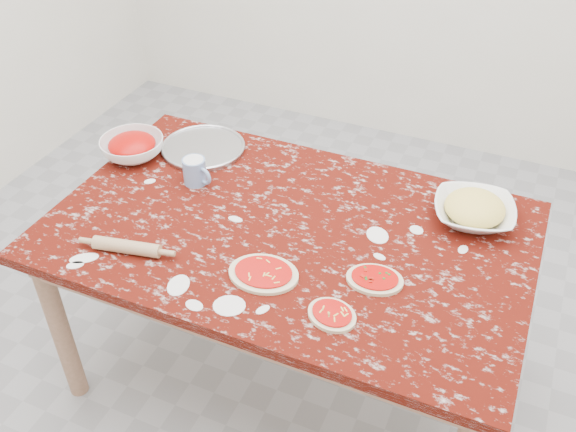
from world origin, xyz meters
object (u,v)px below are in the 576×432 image
(sauce_bowl, at_px, (132,148))
(cheese_bowl, at_px, (474,212))
(flour_mug, at_px, (195,171))
(pizza_tray, at_px, (203,148))
(worktable, at_px, (288,246))
(rolling_pin, at_px, (127,247))

(sauce_bowl, bearing_deg, cheese_bowl, 5.48)
(cheese_bowl, height_order, flour_mug, flour_mug)
(pizza_tray, bearing_deg, sauce_bowl, -146.07)
(worktable, xyz_separation_m, pizza_tray, (-0.51, 0.32, 0.09))
(pizza_tray, height_order, rolling_pin, rolling_pin)
(flour_mug, bearing_deg, pizza_tray, 113.21)
(pizza_tray, distance_m, flour_mug, 0.23)
(flour_mug, distance_m, rolling_pin, 0.43)
(sauce_bowl, relative_size, flour_mug, 1.95)
(pizza_tray, xyz_separation_m, sauce_bowl, (-0.23, -0.15, 0.03))
(flour_mug, bearing_deg, sauce_bowl, 169.39)
(worktable, height_order, pizza_tray, pizza_tray)
(cheese_bowl, relative_size, rolling_pin, 1.21)
(cheese_bowl, xyz_separation_m, flour_mug, (-0.98, -0.18, 0.02))
(pizza_tray, relative_size, rolling_pin, 1.45)
(pizza_tray, height_order, flour_mug, flour_mug)
(worktable, height_order, flour_mug, flour_mug)
(sauce_bowl, bearing_deg, rolling_pin, -57.58)
(flour_mug, height_order, rolling_pin, flour_mug)
(sauce_bowl, xyz_separation_m, flour_mug, (0.32, -0.06, 0.01))
(sauce_bowl, xyz_separation_m, cheese_bowl, (1.29, 0.12, -0.01))
(sauce_bowl, height_order, flour_mug, flour_mug)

